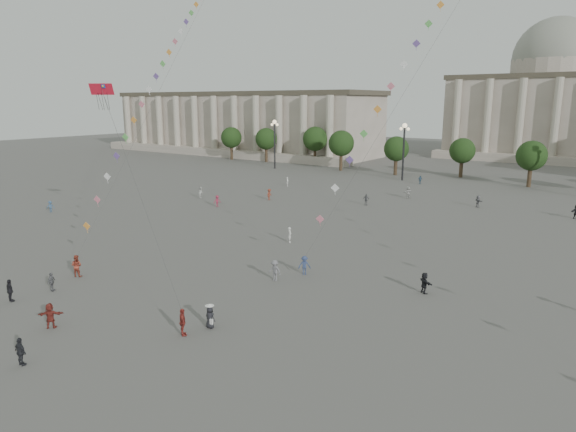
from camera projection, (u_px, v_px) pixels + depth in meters
The scene contains 29 objects.
ground at pixel (188, 336), 32.68m from camera, with size 360.00×360.00×0.00m, color #53514E.
hall_west at pixel (240, 123), 147.87m from camera, with size 84.00×26.22×17.20m.
hall_central at pixel (550, 103), 132.69m from camera, with size 48.30×34.30×35.50m.
tree_row at pixel (498, 153), 93.75m from camera, with size 137.12×5.12×8.00m.
lamp_post_far_west at pixel (275, 135), 112.20m from camera, with size 2.00×0.90×10.65m.
lamp_post_mid_west at pixel (404, 141), 95.36m from camera, with size 2.00×0.90×10.65m.
person_crowd_0 at pixel (420, 180), 92.48m from camera, with size 0.89×0.37×1.52m, color #325270.
person_crowd_1 at pixel (201, 192), 79.02m from camera, with size 0.84×0.66×1.74m, color silver.
person_crowd_2 at pixel (217, 201), 72.46m from camera, with size 1.06×0.61×1.64m, color #982942.
person_crowd_3 at pixel (424, 283), 39.81m from camera, with size 1.55×0.49×1.67m, color black.
person_crowd_4 at pixel (408, 192), 79.00m from camera, with size 1.71×0.54×1.84m, color #B4B4B0.
person_crowd_5 at pixel (50, 207), 68.90m from camera, with size 1.00×0.57×1.55m, color #36557A.
person_crowd_6 at pixel (275, 270), 42.59m from camera, with size 1.15×0.66×1.77m, color slate.
person_crowd_9 at pixel (576, 212), 65.07m from camera, with size 1.68×0.54×1.81m, color black.
person_crowd_10 at pixel (288, 182), 90.18m from camera, with size 0.58×0.38×1.58m, color silver.
person_crowd_12 at pixel (478, 201), 72.21m from camera, with size 1.59×0.51×1.71m, color slate.
person_crowd_13 at pixel (290, 235), 54.20m from camera, with size 0.60×0.39×1.65m, color silver.
person_crowd_16 at pixel (366, 200), 73.57m from camera, with size 0.96×0.40×1.63m, color #5B5B60.
person_crowd_17 at pixel (269, 194), 77.46m from camera, with size 1.10×0.63×1.70m, color brown.
tourist_0 at pixel (183, 322), 32.56m from camera, with size 1.06×0.44×1.82m, color maroon.
tourist_1 at pixel (10, 291), 38.12m from camera, with size 1.01×0.42×1.73m, color black.
tourist_2 at pixel (50, 316), 33.67m from camera, with size 1.60×0.51×1.72m, color maroon.
tourist_3 at pixel (52, 282), 40.28m from camera, with size 0.89×0.37×1.52m, color slate.
tourist_4 at pixel (21, 352), 28.87m from camera, with size 0.98×0.41×1.68m, color #222327.
kite_flyer_0 at pixel (77, 266), 43.59m from camera, with size 0.92×0.72×1.90m, color #9D3C2B.
kite_flyer_1 at pixel (304, 265), 44.10m from camera, with size 1.07×0.62×1.66m, color navy.
hat_person at pixel (210, 316), 33.67m from camera, with size 0.75×0.60×1.69m.
dragon_kite at pixel (103, 99), 47.18m from camera, with size 10.67×5.28×25.43m.
kite_train_west at pixel (175, 47), 62.58m from camera, with size 19.83×40.77×58.58m.
Camera 1 is at (22.62, -21.02, 14.63)m, focal length 32.00 mm.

